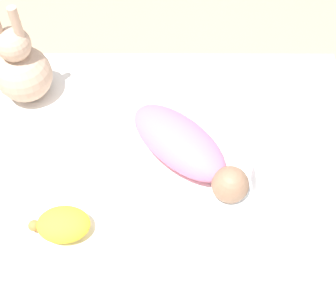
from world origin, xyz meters
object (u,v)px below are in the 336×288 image
turtle_plush (63,224)px  swaddled_baby (186,148)px  bunny_plush (22,68)px  pillow (316,223)px

turtle_plush → swaddled_baby: bearing=-144.6°
swaddled_baby → bunny_plush: (0.60, -0.31, 0.07)m
swaddled_baby → turtle_plush: size_ratio=2.27×
bunny_plush → turtle_plush: (-0.21, 0.58, -0.09)m
swaddled_baby → pillow: size_ratio=1.17×
swaddled_baby → pillow: bearing=11.1°
pillow → swaddled_baby: bearing=-34.9°
swaddled_baby → turtle_plush: 0.48m
swaddled_baby → bunny_plush: 0.68m
pillow → bunny_plush: bunny_plush is taller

